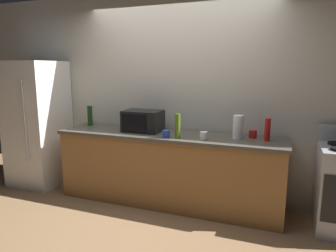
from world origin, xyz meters
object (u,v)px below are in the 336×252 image
(bottle_hot_sauce, at_px, (267,130))
(bottle_olive_oil, at_px, (178,126))
(refrigerator, at_px, (38,124))
(mug_blue, at_px, (166,134))
(bottle_wine, at_px, (90,116))
(mug_red, at_px, (253,134))
(paper_towel_roll, at_px, (238,127))
(microwave, at_px, (143,121))
(mug_white, at_px, (204,136))

(bottle_hot_sauce, distance_m, bottle_olive_oil, 1.00)
(refrigerator, relative_size, mug_blue, 20.42)
(bottle_wine, xyz_separation_m, mug_red, (2.24, -0.00, -0.09))
(paper_towel_roll, xyz_separation_m, mug_red, (0.16, 0.10, -0.09))
(microwave, relative_size, bottle_wine, 1.72)
(bottle_olive_oil, distance_m, mug_blue, 0.17)
(refrigerator, relative_size, bottle_hot_sauce, 7.07)
(refrigerator, distance_m, bottle_olive_oil, 2.25)
(bottle_olive_oil, bearing_deg, microwave, 156.82)
(bottle_olive_oil, bearing_deg, mug_red, 22.80)
(mug_blue, bearing_deg, bottle_olive_oil, 0.72)
(bottle_hot_sauce, xyz_separation_m, mug_red, (-0.16, 0.10, -0.08))
(bottle_hot_sauce, xyz_separation_m, bottle_olive_oil, (-0.97, -0.24, 0.02))
(bottle_hot_sauce, height_order, mug_blue, bottle_hot_sauce)
(mug_blue, relative_size, mug_red, 0.95)
(paper_towel_roll, distance_m, bottle_wine, 2.09)
(microwave, xyz_separation_m, bottle_olive_oil, (0.55, -0.24, 0.01))
(mug_white, bearing_deg, mug_blue, -174.33)
(bottle_wine, bearing_deg, refrigerator, -169.02)
(refrigerator, relative_size, mug_red, 19.45)
(microwave, bearing_deg, refrigerator, -178.37)
(paper_towel_roll, bearing_deg, microwave, -179.90)
(bottle_wine, distance_m, mug_white, 1.76)
(bottle_wine, relative_size, mug_red, 3.01)
(refrigerator, bearing_deg, bottle_hot_sauce, 0.92)
(mug_white, xyz_separation_m, mug_blue, (-0.44, -0.04, -0.00))
(bottle_wine, relative_size, bottle_olive_oil, 0.98)
(refrigerator, xyz_separation_m, paper_towel_roll, (2.89, 0.05, 0.13))
(bottle_wine, height_order, mug_red, bottle_wine)
(paper_towel_roll, height_order, bottle_olive_oil, bottle_olive_oil)
(microwave, relative_size, bottle_hot_sauce, 1.89)
(bottle_hot_sauce, bearing_deg, mug_blue, -167.75)
(mug_white, height_order, mug_red, mug_white)
(bottle_olive_oil, height_order, mug_red, bottle_olive_oil)
(bottle_wine, relative_size, bottle_hot_sauce, 1.09)
(mug_red, bearing_deg, paper_towel_roll, -147.37)
(bottle_wine, xyz_separation_m, bottle_olive_oil, (1.43, -0.35, 0.00))
(mug_red, bearing_deg, mug_blue, -160.21)
(microwave, relative_size, mug_white, 5.26)
(mug_white, distance_m, mug_red, 0.59)
(paper_towel_roll, xyz_separation_m, bottle_olive_oil, (-0.65, -0.24, 0.01))
(microwave, distance_m, bottle_wine, 0.89)
(microwave, bearing_deg, mug_red, 4.36)
(refrigerator, distance_m, paper_towel_roll, 2.90)
(mug_red, bearing_deg, microwave, -175.64)
(bottle_hot_sauce, bearing_deg, microwave, -179.87)
(bottle_wine, distance_m, bottle_olive_oil, 1.47)
(paper_towel_roll, height_order, mug_white, paper_towel_roll)
(refrigerator, height_order, mug_blue, refrigerator)
(refrigerator, relative_size, mug_white, 19.71)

